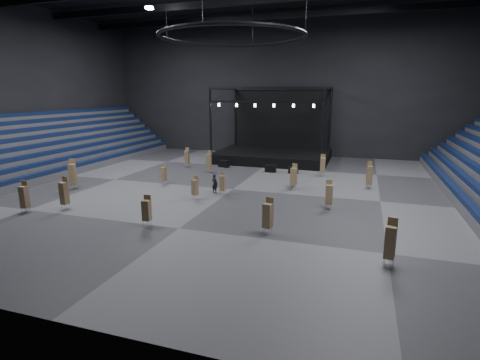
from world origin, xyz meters
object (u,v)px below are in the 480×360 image
(chair_stack_8, at_px, (294,176))
(man_center, at_px, (215,184))
(chair_stack_12, at_px, (195,187))
(chair_stack_13, at_px, (164,174))
(chair_stack_11, at_px, (222,183))
(crew_member, at_px, (294,179))
(chair_stack_14, at_px, (147,210))
(chair_stack_3, at_px, (369,175))
(flight_case_left, at_px, (224,164))
(chair_stack_0, at_px, (209,161))
(flight_case_mid, at_px, (271,169))
(chair_stack_10, at_px, (187,157))
(flight_case_right, at_px, (293,170))
(chair_stack_2, at_px, (73,174))
(chair_stack_9, at_px, (323,165))
(chair_stack_7, at_px, (64,193))
(chair_stack_1, at_px, (390,241))
(chair_stack_5, at_px, (24,196))
(stage, at_px, (274,149))
(chair_stack_6, at_px, (268,215))
(chair_stack_4, at_px, (329,194))

(chair_stack_8, height_order, man_center, chair_stack_8)
(chair_stack_12, relative_size, chair_stack_13, 0.99)
(chair_stack_11, xyz_separation_m, crew_member, (5.37, 4.32, -0.26))
(chair_stack_14, relative_size, crew_member, 1.34)
(chair_stack_13, bearing_deg, chair_stack_3, 29.20)
(flight_case_left, xyz_separation_m, chair_stack_0, (-0.42, -3.40, 0.84))
(flight_case_mid, distance_m, chair_stack_0, 6.75)
(chair_stack_10, bearing_deg, chair_stack_11, -54.53)
(flight_case_left, height_order, flight_case_right, flight_case_left)
(chair_stack_10, xyz_separation_m, chair_stack_12, (6.58, -12.01, -0.16))
(chair_stack_2, relative_size, chair_stack_9, 1.21)
(chair_stack_7, bearing_deg, chair_stack_10, 88.94)
(flight_case_left, xyz_separation_m, chair_stack_2, (-9.11, -14.03, 1.03))
(flight_case_mid, xyz_separation_m, flight_case_right, (2.46, 0.19, -0.03))
(flight_case_left, distance_m, man_center, 11.72)
(chair_stack_1, height_order, man_center, chair_stack_1)
(chair_stack_5, relative_size, chair_stack_9, 1.02)
(stage, relative_size, chair_stack_14, 6.79)
(chair_stack_1, relative_size, chair_stack_12, 1.29)
(stage, distance_m, chair_stack_13, 17.89)
(chair_stack_5, xyz_separation_m, chair_stack_11, (11.79, 9.06, -0.19))
(stage, distance_m, flight_case_left, 8.13)
(chair_stack_9, relative_size, chair_stack_11, 1.17)
(chair_stack_10, height_order, chair_stack_13, chair_stack_10)
(chair_stack_3, relative_size, chair_stack_6, 1.07)
(chair_stack_10, height_order, crew_member, chair_stack_10)
(chair_stack_0, distance_m, chair_stack_3, 16.56)
(chair_stack_9, bearing_deg, flight_case_mid, 167.56)
(chair_stack_4, height_order, crew_member, chair_stack_4)
(stage, relative_size, chair_stack_0, 5.74)
(chair_stack_4, xyz_separation_m, chair_stack_11, (-8.97, 1.42, -0.13))
(man_center, bearing_deg, chair_stack_11, -174.67)
(flight_case_mid, xyz_separation_m, chair_stack_4, (7.26, -11.77, 0.77))
(chair_stack_4, bearing_deg, chair_stack_3, 56.36)
(flight_case_right, bearing_deg, chair_stack_2, -143.07)
(chair_stack_11, xyz_separation_m, chair_stack_13, (-6.54, 1.65, 0.01))
(chair_stack_9, relative_size, chair_stack_13, 1.18)
(chair_stack_5, bearing_deg, chair_stack_8, 30.32)
(flight_case_mid, height_order, chair_stack_12, chair_stack_12)
(chair_stack_11, xyz_separation_m, chair_stack_14, (-1.91, -8.77, 0.08))
(chair_stack_7, xyz_separation_m, man_center, (8.85, 7.75, -0.44))
(chair_stack_8, bearing_deg, crew_member, 109.73)
(chair_stack_4, bearing_deg, chair_stack_14, -158.73)
(chair_stack_6, relative_size, chair_stack_7, 0.93)
(chair_stack_6, xyz_separation_m, chair_stack_10, (-14.07, 17.68, -0.04))
(chair_stack_4, xyz_separation_m, crew_member, (-3.60, 5.74, -0.39))
(chair_stack_5, bearing_deg, chair_stack_3, 27.07)
(chair_stack_1, bearing_deg, chair_stack_11, 153.13)
(chair_stack_3, relative_size, chair_stack_14, 1.20)
(flight_case_left, relative_size, chair_stack_4, 0.55)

